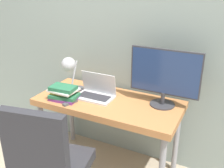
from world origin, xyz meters
TOP-DOWN VIEW (x-y plane):
  - wall_back at (0.00, 0.67)m, footprint 8.00×0.05m
  - desk at (0.00, 0.30)m, footprint 1.32×0.60m
  - laptop at (-0.13, 0.31)m, footprint 0.35×0.21m
  - monitor at (0.46, 0.43)m, footprint 0.60×0.22m
  - desk_lamp at (-0.38, 0.27)m, footprint 0.13×0.26m
  - office_chair at (-0.09, -0.45)m, footprint 0.57×0.59m
  - book_stack at (-0.37, 0.14)m, footprint 0.27×0.21m
  - tv_remote at (-0.27, 0.09)m, footprint 0.08×0.15m

SIDE VIEW (x-z plane):
  - office_chair at x=-0.09m, z-range 0.04..1.07m
  - desk at x=0.00m, z-range 0.30..1.04m
  - tv_remote at x=-0.27m, z-range 0.75..0.77m
  - laptop at x=-0.13m, z-range 0.68..0.90m
  - book_stack at x=-0.37m, z-range 0.74..0.88m
  - desk_lamp at x=-0.38m, z-range 0.83..1.20m
  - monitor at x=0.46m, z-range 0.77..1.27m
  - wall_back at x=0.00m, z-range 0.00..2.60m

